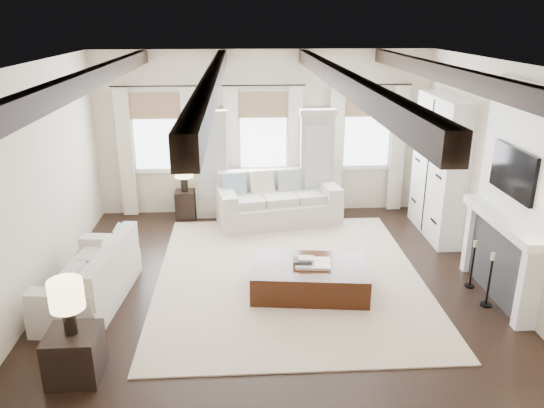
{
  "coord_description": "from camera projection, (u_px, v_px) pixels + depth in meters",
  "views": [
    {
      "loc": [
        -0.45,
        -6.5,
        3.79
      ],
      "look_at": [
        -0.0,
        0.89,
        1.15
      ],
      "focal_mm": 35.0,
      "sensor_mm": 36.0,
      "label": 1
    }
  ],
  "objects": [
    {
      "name": "ground",
      "position": [
        276.0,
        303.0,
        7.4
      ],
      "size": [
        7.5,
        7.5,
        0.0
      ],
      "primitive_type": "plane",
      "color": "black",
      "rests_on": "ground"
    },
    {
      "name": "room_shell",
      "position": [
        324.0,
        155.0,
        7.65
      ],
      "size": [
        6.54,
        7.54,
        3.22
      ],
      "color": "beige",
      "rests_on": "ground"
    },
    {
      "name": "area_rug",
      "position": [
        289.0,
        276.0,
        8.14
      ],
      "size": [
        4.0,
        4.68,
        0.02
      ],
      "primitive_type": "cube",
      "color": "beige",
      "rests_on": "ground"
    },
    {
      "name": "sofa_back",
      "position": [
        277.0,
        202.0,
        10.22
      ],
      "size": [
        2.44,
        1.45,
        0.98
      ],
      "color": "beige",
      "rests_on": "ground"
    },
    {
      "name": "sofa_left",
      "position": [
        93.0,
        279.0,
        7.34
      ],
      "size": [
        1.09,
        2.05,
        0.84
      ],
      "color": "beige",
      "rests_on": "ground"
    },
    {
      "name": "ottoman",
      "position": [
        310.0,
        279.0,
        7.62
      ],
      "size": [
        1.74,
        1.21,
        0.43
      ],
      "primitive_type": "cube",
      "rotation": [
        0.0,
        0.0,
        -0.12
      ],
      "color": "black",
      "rests_on": "ground"
    },
    {
      "name": "tray",
      "position": [
        313.0,
        263.0,
        7.56
      ],
      "size": [
        0.54,
        0.44,
        0.04
      ],
      "primitive_type": "cube",
      "rotation": [
        0.0,
        0.0,
        -0.12
      ],
      "color": "white",
      "rests_on": "ottoman"
    },
    {
      "name": "book_lower",
      "position": [
        302.0,
        261.0,
        7.54
      ],
      "size": [
        0.28,
        0.23,
        0.04
      ],
      "primitive_type": "cube",
      "rotation": [
        0.0,
        0.0,
        -0.12
      ],
      "color": "#262628",
      "rests_on": "tray"
    },
    {
      "name": "book_upper",
      "position": [
        306.0,
        258.0,
        7.54
      ],
      "size": [
        0.24,
        0.19,
        0.03
      ],
      "primitive_type": "cube",
      "rotation": [
        0.0,
        0.0,
        -0.12
      ],
      "color": "beige",
      "rests_on": "book_lower"
    },
    {
      "name": "side_table_front",
      "position": [
        75.0,
        355.0,
        5.81
      ],
      "size": [
        0.56,
        0.56,
        0.56
      ],
      "primitive_type": "cube",
      "color": "black",
      "rests_on": "ground"
    },
    {
      "name": "lamp_front",
      "position": [
        67.0,
        298.0,
        5.57
      ],
      "size": [
        0.36,
        0.36,
        0.63
      ],
      "color": "black",
      "rests_on": "side_table_front"
    },
    {
      "name": "side_table_back",
      "position": [
        186.0,
        205.0,
        10.4
      ],
      "size": [
        0.38,
        0.38,
        0.56
      ],
      "primitive_type": "cube",
      "color": "black",
      "rests_on": "ground"
    },
    {
      "name": "lamp_back",
      "position": [
        184.0,
        171.0,
        10.17
      ],
      "size": [
        0.34,
        0.34,
        0.58
      ],
      "color": "black",
      "rests_on": "side_table_back"
    },
    {
      "name": "candlestick_near",
      "position": [
        489.0,
        284.0,
        7.23
      ],
      "size": [
        0.16,
        0.16,
        0.8
      ],
      "color": "black",
      "rests_on": "ground"
    },
    {
      "name": "candlestick_far",
      "position": [
        472.0,
        268.0,
        7.75
      ],
      "size": [
        0.15,
        0.15,
        0.73
      ],
      "color": "black",
      "rests_on": "ground"
    }
  ]
}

